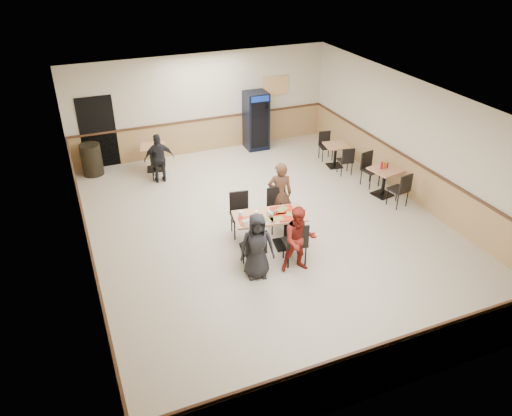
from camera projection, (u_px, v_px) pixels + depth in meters
name	position (u px, v px, depth m)	size (l,w,h in m)	color
ground	(268.00, 228.00, 11.67)	(10.00, 10.00, 0.00)	beige
room_shell	(290.00, 154.00, 14.02)	(10.00, 10.00, 10.00)	silver
main_table	(269.00, 226.00, 10.71)	(1.62, 0.99, 0.81)	black
main_chairs	(267.00, 227.00, 10.71)	(1.61, 1.97, 1.03)	black
diner_woman_left	(257.00, 246.00, 9.76)	(0.69, 0.45, 1.40)	black
diner_woman_right	(299.00, 240.00, 9.92)	(0.70, 0.55, 1.44)	maroon
diner_man_opposite	(280.00, 194.00, 11.47)	(0.57, 0.38, 1.57)	#543524
lone_diner	(159.00, 158.00, 13.46)	(0.81, 0.34, 1.38)	black
tabletop_clutter	(269.00, 216.00, 10.50)	(1.35, 0.73, 0.12)	red
side_table_near	(384.00, 178.00, 12.85)	(0.82, 0.82, 0.75)	black
side_table_near_chair_south	(398.00, 189.00, 12.38)	(0.44, 0.44, 0.95)	black
side_table_near_chair_north	(371.00, 170.00, 13.34)	(0.44, 0.44, 0.95)	black
side_table_far	(335.00, 152.00, 14.43)	(0.72, 0.72, 0.68)	black
side_table_far_chair_south	(345.00, 160.00, 14.00)	(0.40, 0.40, 0.86)	black
side_table_far_chair_north	(326.00, 146.00, 14.87)	(0.40, 0.40, 0.86)	black
condiment_caddy	(384.00, 165.00, 12.71)	(0.23, 0.06, 0.20)	#AC0C1A
back_table	(153.00, 154.00, 14.22)	(0.81, 0.81, 0.73)	black
back_table_chair_lone	(158.00, 163.00, 13.77)	(0.43, 0.43, 0.92)	black
pepsi_cooler	(256.00, 121.00, 15.44)	(0.70, 0.71, 1.80)	black
trash_bin	(92.00, 160.00, 13.96)	(0.57, 0.57, 0.90)	black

